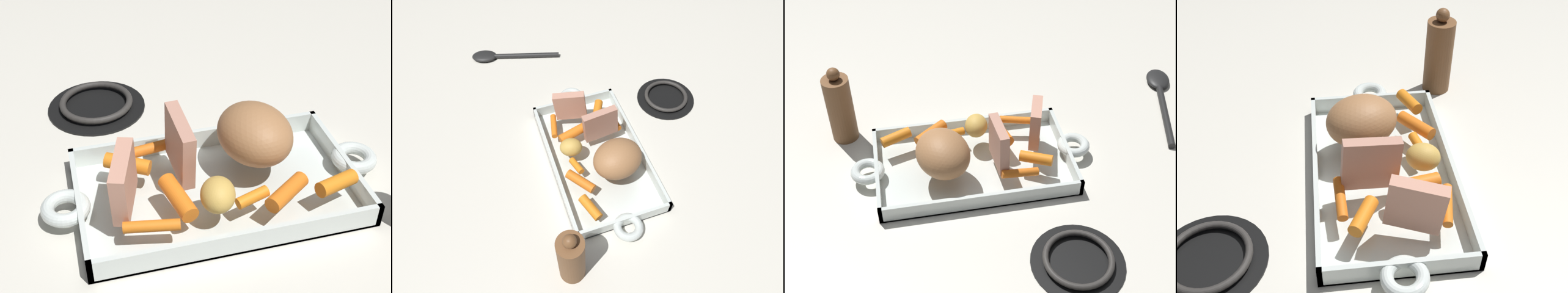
% 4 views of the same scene
% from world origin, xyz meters
% --- Properties ---
extents(ground_plane, '(2.21, 2.21, 0.00)m').
position_xyz_m(ground_plane, '(0.00, 0.00, 0.00)').
color(ground_plane, silver).
extents(roasting_dish, '(0.45, 0.21, 0.03)m').
position_xyz_m(roasting_dish, '(0.00, 0.00, 0.01)').
color(roasting_dish, silver).
rests_on(roasting_dish, ground_plane).
extents(pork_roast, '(0.12, 0.13, 0.08)m').
position_xyz_m(pork_roast, '(0.06, 0.03, 0.07)').
color(pork_roast, '#A36D43').
rests_on(pork_roast, roasting_dish).
extents(roast_slice_outer, '(0.02, 0.09, 0.09)m').
position_xyz_m(roast_slice_outer, '(-0.04, 0.02, 0.07)').
color(roast_slice_outer, tan).
rests_on(roast_slice_outer, roasting_dish).
extents(roast_slice_thick, '(0.04, 0.08, 0.08)m').
position_xyz_m(roast_slice_thick, '(-0.12, -0.02, 0.07)').
color(roast_slice_thick, tan).
rests_on(roast_slice_thick, roasting_dish).
extents(baby_carrot_short, '(0.06, 0.04, 0.02)m').
position_xyz_m(baby_carrot_short, '(0.14, -0.06, 0.04)').
color(baby_carrot_short, orange).
rests_on(baby_carrot_short, roasting_dish).
extents(baby_carrot_southeast, '(0.07, 0.02, 0.02)m').
position_xyz_m(baby_carrot_southeast, '(-0.07, 0.07, 0.04)').
color(baby_carrot_southeast, orange).
rests_on(baby_carrot_southeast, roasting_dish).
extents(baby_carrot_northeast, '(0.06, 0.05, 0.02)m').
position_xyz_m(baby_carrot_northeast, '(-0.11, 0.04, 0.04)').
color(baby_carrot_northeast, orange).
rests_on(baby_carrot_northeast, roasting_dish).
extents(baby_carrot_center_right, '(0.05, 0.03, 0.02)m').
position_xyz_m(baby_carrot_center_right, '(0.03, -0.06, 0.04)').
color(baby_carrot_center_right, orange).
rests_on(baby_carrot_center_right, roasting_dish).
extents(baby_carrot_northwest, '(0.04, 0.07, 0.03)m').
position_xyz_m(baby_carrot_northwest, '(-0.06, -0.04, 0.04)').
color(baby_carrot_northwest, orange).
rests_on(baby_carrot_northwest, roasting_dish).
extents(baby_carrot_southwest, '(0.07, 0.06, 0.02)m').
position_xyz_m(baby_carrot_southwest, '(0.07, -0.06, 0.04)').
color(baby_carrot_southwest, orange).
rests_on(baby_carrot_southwest, roasting_dish).
extents(baby_carrot_long, '(0.07, 0.03, 0.02)m').
position_xyz_m(baby_carrot_long, '(-0.10, -0.07, 0.04)').
color(baby_carrot_long, orange).
rests_on(baby_carrot_long, roasting_dish).
extents(potato_near_roast, '(0.06, 0.06, 0.04)m').
position_xyz_m(potato_near_roast, '(-0.02, -0.06, 0.05)').
color(potato_near_roast, gold).
rests_on(potato_near_roast, roasting_dish).
extents(stove_burner_rear, '(0.15, 0.15, 0.02)m').
position_xyz_m(stove_burner_rear, '(-0.13, 0.25, 0.01)').
color(stove_burner_rear, black).
rests_on(stove_burner_rear, ground_plane).
extents(serving_spoon, '(0.10, 0.26, 0.02)m').
position_xyz_m(serving_spoon, '(-0.44, -0.15, 0.01)').
color(serving_spoon, black).
rests_on(serving_spoon, ground_plane).
extents(pepper_mill, '(0.05, 0.05, 0.16)m').
position_xyz_m(pepper_mill, '(0.24, -0.13, 0.07)').
color(pepper_mill, brown).
rests_on(pepper_mill, ground_plane).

